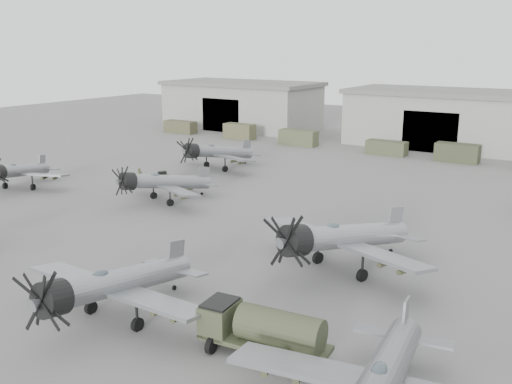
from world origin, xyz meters
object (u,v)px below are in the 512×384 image
aircraft_near_2 (381,382)px  ground_crew (140,176)px  aircraft_near_1 (109,285)px  aircraft_mid_2 (339,238)px  aircraft_far_0 (215,152)px  tug_trailer (170,181)px  fuel_tanker (263,328)px  aircraft_mid_1 (160,182)px  aircraft_mid_0 (17,171)px

aircraft_near_2 → ground_crew: bearing=136.4°
aircraft_near_1 → aircraft_near_2: 16.41m
ground_crew → aircraft_mid_2: bearing=-102.2°
aircraft_far_0 → aircraft_near_1: bearing=-47.7°
aircraft_mid_2 → aircraft_far_0: bearing=158.9°
aircraft_near_1 → aircraft_mid_2: size_ratio=0.91×
aircraft_mid_2 → tug_trailer: size_ratio=2.10×
aircraft_near_1 → aircraft_far_0: 41.48m
tug_trailer → fuel_tanker: bearing=-17.8°
aircraft_near_2 → aircraft_far_0: aircraft_near_2 is taller
aircraft_mid_2 → ground_crew: (-29.78, 11.34, -1.55)m
aircraft_near_2 → tug_trailer: size_ratio=2.00×
aircraft_near_2 → aircraft_mid_1: size_ratio=1.15×
aircraft_mid_0 → aircraft_near_1: bearing=-48.8°
aircraft_near_2 → aircraft_far_0: size_ratio=1.07×
aircraft_mid_0 → ground_crew: size_ratio=5.72×
aircraft_near_2 → tug_trailer: bearing=132.6°
aircraft_mid_1 → aircraft_near_1: bearing=-34.5°
aircraft_mid_0 → ground_crew: 13.19m
aircraft_mid_0 → fuel_tanker: (40.90, -14.58, -0.56)m
aircraft_near_2 → ground_crew: aircraft_near_2 is taller
aircraft_near_1 → aircraft_mid_0: (-31.79, 16.32, -0.25)m
aircraft_near_2 → aircraft_mid_2: (-8.69, 14.76, 0.14)m
aircraft_mid_1 → aircraft_mid_2: 23.82m
aircraft_mid_1 → fuel_tanker: 30.83m
aircraft_near_1 → fuel_tanker: (9.11, 1.74, -0.81)m
aircraft_mid_2 → ground_crew: bearing=177.3°
aircraft_mid_0 → fuel_tanker: bearing=-41.3°
aircraft_near_2 → aircraft_mid_0: aircraft_near_2 is taller
aircraft_near_2 → fuel_tanker: (-7.27, 2.64, -0.89)m
aircraft_mid_0 → ground_crew: (9.70, 8.88, -1.08)m
fuel_tanker → aircraft_near_1: bearing=-175.0°
aircraft_near_1 → ground_crew: size_ratio=6.45×
aircraft_near_1 → aircraft_mid_0: aircraft_near_1 is taller
tug_trailer → ground_crew: ground_crew is taller
aircraft_near_2 → aircraft_far_0: bearing=124.8°
ground_crew → aircraft_near_1: bearing=-130.1°
aircraft_mid_0 → aircraft_far_0: aircraft_far_0 is taller
fuel_tanker → tug_trailer: 37.51m
aircraft_mid_2 → aircraft_near_2: bearing=-41.3°
fuel_tanker → tug_trailer: bearing=132.5°
fuel_tanker → ground_crew: fuel_tanker is taller
aircraft_near_1 → aircraft_near_2: size_ratio=0.95×
aircraft_mid_2 → fuel_tanker: bearing=-65.1°
aircraft_near_2 → aircraft_mid_1: 38.25m
aircraft_far_0 → aircraft_mid_2: bearing=-25.6°
aircraft_near_2 → ground_crew: 46.51m
aircraft_far_0 → aircraft_mid_0: bearing=-107.0°
aircraft_far_0 → tug_trailer: 9.94m
aircraft_mid_2 → tug_trailer: (-26.60, 12.80, -2.02)m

